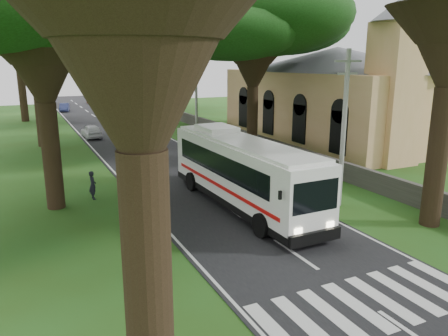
# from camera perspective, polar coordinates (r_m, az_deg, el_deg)

# --- Properties ---
(ground) EXTENTS (140.00, 140.00, 0.00)m
(ground) POSITION_cam_1_polar(r_m,az_deg,el_deg) (16.38, 13.30, -13.61)
(ground) COLOR #2A4C15
(ground) RESTS_ON ground
(road) EXTENTS (8.00, 120.00, 0.04)m
(road) POSITION_cam_1_polar(r_m,az_deg,el_deg) (38.09, -10.69, 2.47)
(road) COLOR black
(road) RESTS_ON ground
(crosswalk) EXTENTS (8.00, 3.00, 0.01)m
(crosswalk) POSITION_cam_1_polar(r_m,az_deg,el_deg) (15.09, 18.21, -16.53)
(crosswalk) COLOR silver
(crosswalk) RESTS_ON ground
(property_wall) EXTENTS (0.35, 50.00, 1.20)m
(property_wall) POSITION_cam_1_polar(r_m,az_deg,el_deg) (40.26, 2.14, 4.18)
(property_wall) COLOR #383533
(property_wall) RESTS_ON ground
(church) EXTENTS (14.00, 24.00, 11.60)m
(church) POSITION_cam_1_polar(r_m,az_deg,el_deg) (42.62, 14.58, 10.13)
(church) COLOR #E3AA6E
(church) RESTS_ON ground
(pole_near) EXTENTS (1.60, 0.24, 8.00)m
(pole_near) POSITION_cam_1_polar(r_m,az_deg,el_deg) (22.93, 15.38, 5.23)
(pole_near) COLOR gray
(pole_near) RESTS_ON ground
(pole_mid) EXTENTS (1.60, 0.24, 8.00)m
(pole_mid) POSITION_cam_1_polar(r_m,az_deg,el_deg) (40.15, -3.64, 9.29)
(pole_mid) COLOR gray
(pole_mid) RESTS_ON ground
(pole_far) EXTENTS (1.60, 0.24, 8.00)m
(pole_far) POSITION_cam_1_polar(r_m,az_deg,el_deg) (59.15, -11.00, 10.59)
(pole_far) COLOR gray
(pole_far) RESTS_ON ground
(tree_l_midb) EXTENTS (13.21, 13.21, 13.63)m
(tree_l_midb) POSITION_cam_1_polar(r_m,az_deg,el_deg) (41.32, -23.89, 17.34)
(tree_l_midb) COLOR black
(tree_l_midb) RESTS_ON ground
(tree_l_far) EXTENTS (12.58, 12.58, 15.50)m
(tree_l_far) POSITION_cam_1_polar(r_m,az_deg,el_deg) (59.38, -25.77, 17.66)
(tree_l_far) COLOR black
(tree_l_far) RESTS_ON ground
(tree_r_mida) EXTENTS (15.30, 15.30, 13.99)m
(tree_r_mida) POSITION_cam_1_polar(r_m,az_deg,el_deg) (35.80, 3.92, 19.10)
(tree_r_mida) COLOR black
(tree_r_mida) RESTS_ON ground
(tree_r_midb) EXTENTS (12.88, 12.88, 15.37)m
(tree_r_midb) POSITION_cam_1_polar(r_m,az_deg,el_deg) (52.20, -6.83, 19.38)
(tree_r_midb) COLOR black
(tree_r_midb) RESTS_ON ground
(tree_r_far) EXTENTS (15.10, 15.10, 16.08)m
(tree_r_far) POSITION_cam_1_polar(r_m,az_deg,el_deg) (69.69, -11.03, 18.13)
(tree_r_far) COLOR black
(tree_r_far) RESTS_ON ground
(coach_bus) EXTENTS (3.04, 12.06, 3.54)m
(coach_bus) POSITION_cam_1_polar(r_m,az_deg,el_deg) (22.48, 2.31, -0.36)
(coach_bus) COLOR white
(coach_bus) RESTS_ON ground
(distant_car_a) EXTENTS (1.73, 3.90, 1.30)m
(distant_car_a) POSITION_cam_1_polar(r_m,az_deg,el_deg) (44.46, -16.93, 4.63)
(distant_car_a) COLOR silver
(distant_car_a) RESTS_ON road
(distant_car_b) EXTENTS (1.85, 3.74, 1.18)m
(distant_car_b) POSITION_cam_1_polar(r_m,az_deg,el_deg) (68.63, -20.13, 7.46)
(distant_car_b) COLOR navy
(distant_car_b) RESTS_ON road
(distant_car_c) EXTENTS (3.05, 4.64, 1.25)m
(distant_car_c) POSITION_cam_1_polar(r_m,az_deg,el_deg) (78.26, -16.40, 8.48)
(distant_car_c) COLOR maroon
(distant_car_c) RESTS_ON road
(pedestrian) EXTENTS (0.44, 0.61, 1.59)m
(pedestrian) POSITION_cam_1_polar(r_m,az_deg,el_deg) (24.94, -16.78, -2.16)
(pedestrian) COLOR black
(pedestrian) RESTS_ON ground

